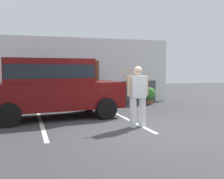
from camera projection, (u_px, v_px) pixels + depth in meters
ground_plane at (137, 129)px, 7.60m from camera, size 40.00×40.00×0.00m
parking_stripe_0 at (42, 124)px, 8.24m from camera, size 0.12×4.40×0.01m
parking_stripe_1 at (127, 119)px, 9.11m from camera, size 0.12×4.40×0.01m
house_frontage at (90, 73)px, 12.90m from camera, size 8.13×0.40×3.17m
parked_suv at (51, 85)px, 9.21m from camera, size 4.77×2.53×2.05m
tennis_player_man at (138, 95)px, 7.83m from camera, size 0.80×0.29×1.78m
potted_plant_by_porch at (149, 95)px, 12.85m from camera, size 0.62×0.62×0.82m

